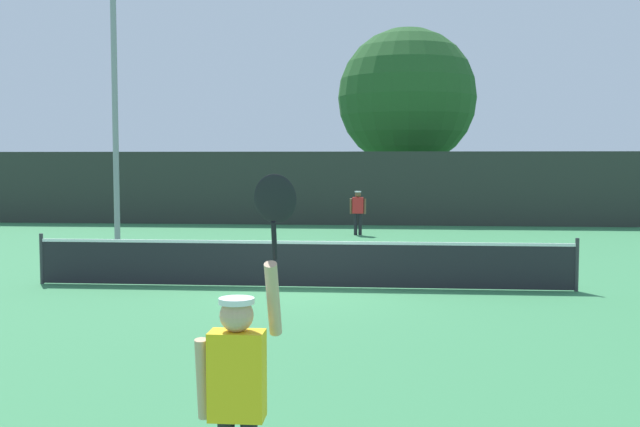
{
  "coord_description": "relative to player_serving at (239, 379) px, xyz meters",
  "views": [
    {
      "loc": [
        1.7,
        -15.26,
        2.61
      ],
      "look_at": [
        0.21,
        2.13,
        1.38
      ],
      "focal_mm": 42.26,
      "sensor_mm": 36.0,
      "label": 1
    }
  ],
  "objects": [
    {
      "name": "ground_plane",
      "position": [
        -0.71,
        10.24,
        -1.11
      ],
      "size": [
        120.0,
        120.0,
        0.0
      ],
      "primitive_type": "plane",
      "color": "#387F4C"
    },
    {
      "name": "tennis_net",
      "position": [
        -0.71,
        10.24,
        -0.6
      ],
      "size": [
        11.15,
        0.08,
        1.07
      ],
      "color": "#232328",
      "rests_on": "ground"
    },
    {
      "name": "perimeter_fence",
      "position": [
        -0.71,
        25.36,
        0.38
      ],
      "size": [
        33.21,
        0.12,
        2.97
      ],
      "primitive_type": "cube",
      "color": "#2D332D",
      "rests_on": "ground"
    },
    {
      "name": "player_serving",
      "position": [
        0.0,
        0.0,
        0.0
      ],
      "size": [
        0.67,
        0.4,
        2.52
      ],
      "color": "yellow",
      "rests_on": "ground"
    },
    {
      "name": "player_receiving",
      "position": [
        0.08,
        21.24,
        -0.17
      ],
      "size": [
        0.57,
        0.23,
        1.54
      ],
      "rotation": [
        0.0,
        0.0,
        3.14
      ],
      "color": "red",
      "rests_on": "ground"
    },
    {
      "name": "tennis_ball",
      "position": [
        -0.95,
        14.24,
        -1.08
      ],
      "size": [
        0.07,
        0.07,
        0.07
      ],
      "primitive_type": "sphere",
      "color": "#CCE033",
      "rests_on": "ground"
    },
    {
      "name": "light_pole",
      "position": [
        -7.32,
        17.75,
        4.35
      ],
      "size": [
        1.18,
        0.28,
        9.76
      ],
      "color": "gray",
      "rests_on": "ground"
    },
    {
      "name": "large_tree",
      "position": [
        2.02,
        30.4,
        4.41
      ],
      "size": [
        6.42,
        6.42,
        8.74
      ],
      "color": "brown",
      "rests_on": "ground"
    },
    {
      "name": "parked_car_near",
      "position": [
        -3.88,
        31.38,
        -0.33
      ],
      "size": [
        2.28,
        4.36,
        1.69
      ],
      "rotation": [
        0.0,
        0.0,
        -0.09
      ],
      "color": "#B7B7BC",
      "rests_on": "ground"
    }
  ]
}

